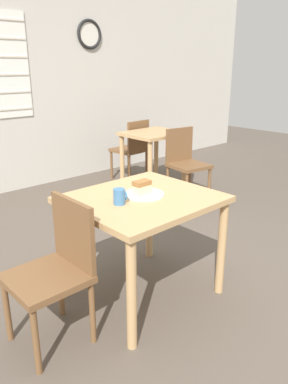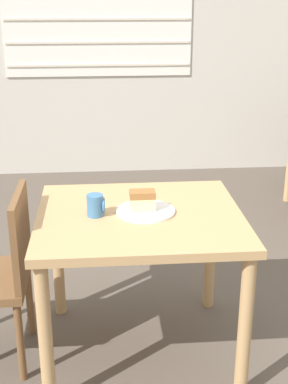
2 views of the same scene
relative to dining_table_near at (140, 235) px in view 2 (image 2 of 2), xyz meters
The scene contains 6 objects.
ground_plane 0.65m from the dining_table_near, 43.11° to the right, with size 14.00×14.00×0.00m, color brown.
wall_back 3.02m from the dining_table_near, 87.65° to the left, with size 10.00×0.10×2.80m.
dining_table_near is the anchor object (origin of this frame).
plate 0.12m from the dining_table_near, 23.39° to the left, with size 0.27×0.27×0.01m.
cake_slice 0.17m from the dining_table_near, 51.59° to the left, with size 0.12×0.07×0.09m.
coffee_mug 0.26m from the dining_table_near, behind, with size 0.08×0.08×0.10m.
Camera 2 is at (-0.29, -2.15, 1.70)m, focal length 50.00 mm.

